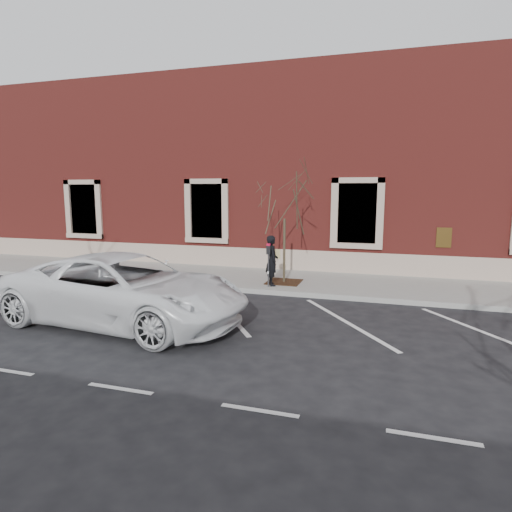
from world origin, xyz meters
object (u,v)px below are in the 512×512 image
(man, at_px, (272,261))
(parking_meter, at_px, (268,257))
(sapling, at_px, (285,201))
(white_truck, at_px, (125,289))

(man, distance_m, parking_meter, 0.31)
(sapling, xyz_separation_m, white_truck, (-2.77, -5.08, -2.05))
(parking_meter, bearing_deg, white_truck, -114.57)
(sapling, height_order, white_truck, sapling)
(man, distance_m, white_truck, 5.16)
(man, bearing_deg, sapling, -51.36)
(sapling, bearing_deg, parking_meter, -110.91)
(parking_meter, bearing_deg, man, 85.53)
(man, bearing_deg, white_truck, 125.23)
(parking_meter, bearing_deg, sapling, 74.50)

